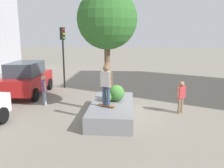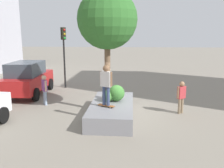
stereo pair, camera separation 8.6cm
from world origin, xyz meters
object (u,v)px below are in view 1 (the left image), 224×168
sedan_parked (27,78)px  pedestrian_crossing (181,95)px  traffic_light_corner (63,47)px  plaza_tree (107,20)px  skateboard (106,106)px  planter_ledge (112,110)px  passerby_with_bag (44,88)px  skateboarder (106,82)px

sedan_parked → pedestrian_crossing: bearing=-107.8°
traffic_light_corner → plaza_tree: bearing=-145.0°
plaza_tree → skateboard: size_ratio=6.42×
planter_ledge → sedan_parked: (3.66, 5.66, 0.74)m
traffic_light_corner → pedestrian_crossing: (-5.11, -7.19, -2.01)m
traffic_light_corner → pedestrian_crossing: 9.05m
traffic_light_corner → skateboard: bearing=-150.5°
traffic_light_corner → planter_ledge: bearing=-146.6°
plaza_tree → traffic_light_corner: (5.15, 3.60, -1.54)m
traffic_light_corner → passerby_with_bag: bearing=-179.1°
passerby_with_bag → traffic_light_corner: bearing=0.9°
pedestrian_crossing → plaza_tree: bearing=90.6°
traffic_light_corner → passerby_with_bag: 4.70m
skateboard → sedan_parked: sedan_parked is taller
planter_ledge → traffic_light_corner: size_ratio=1.00×
sedan_parked → traffic_light_corner: bearing=-38.5°
plaza_tree → traffic_light_corner: size_ratio=1.22×
passerby_with_bag → pedestrian_crossing: bearing=-96.8°
planter_ledge → pedestrian_crossing: (0.78, -3.31, 0.58)m
skateboard → skateboarder: (0.00, -0.00, 1.04)m
plaza_tree → passerby_with_bag: 5.07m
skateboarder → sedan_parked: 6.97m
planter_ledge → passerby_with_bag: passerby_with_bag is taller
planter_ledge → pedestrian_crossing: bearing=-76.7°
skateboarder → pedestrian_crossing: skateboarder is taller
skateboarder → pedestrian_crossing: (1.40, -3.51, -0.85)m
planter_ledge → sedan_parked: size_ratio=0.92×
sedan_parked → skateboard: bearing=-128.1°
traffic_light_corner → passerby_with_bag: traffic_light_corner is taller
planter_ledge → passerby_with_bag: (1.63, 3.82, 0.61)m
sedan_parked → traffic_light_corner: size_ratio=1.09×
planter_ledge → sedan_parked: sedan_parked is taller
planter_ledge → skateboarder: (-0.62, 0.21, 1.44)m
passerby_with_bag → skateboard: bearing=-121.9°
passerby_with_bag → pedestrian_crossing: (-0.85, -7.13, -0.02)m
skateboard → pedestrian_crossing: size_ratio=0.51×
planter_ledge → pedestrian_crossing: size_ratio=2.68×
skateboard → sedan_parked: size_ratio=0.17×
planter_ledge → skateboard: (-0.62, 0.21, 0.40)m
skateboarder → passerby_with_bag: (2.25, 3.62, -0.83)m
traffic_light_corner → passerby_with_bag: (-4.26, -0.07, -1.98)m
traffic_light_corner → pedestrian_crossing: size_ratio=2.67×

